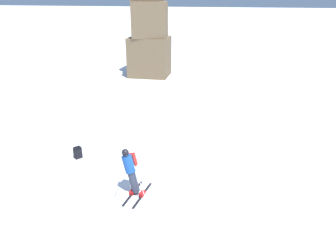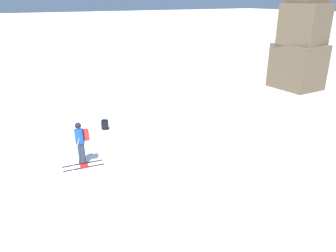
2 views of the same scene
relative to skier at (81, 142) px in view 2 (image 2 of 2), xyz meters
The scene contains 4 objects.
ground_plane 1.87m from the skier, ahead, with size 300.00×300.00×0.00m, color white.
skier is the anchor object (origin of this frame).
rock_pillar 17.21m from the skier, 102.13° to the left, with size 3.10×2.72×8.82m.
spare_backpack 3.62m from the skier, 145.64° to the left, with size 0.36×0.37×0.50m.
Camera 2 is at (9.92, -2.90, 6.06)m, focal length 35.00 mm.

